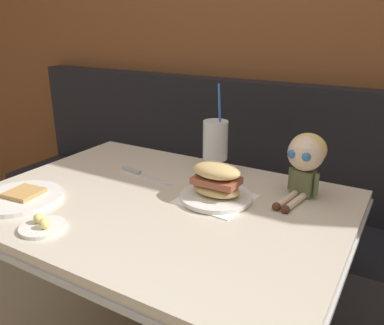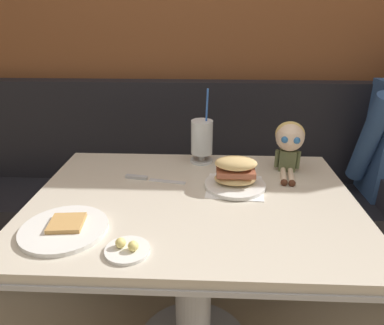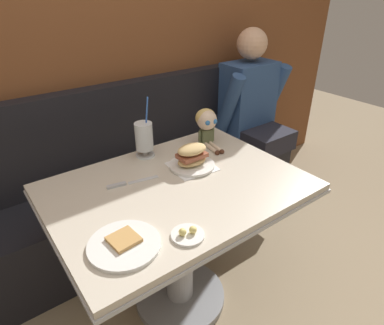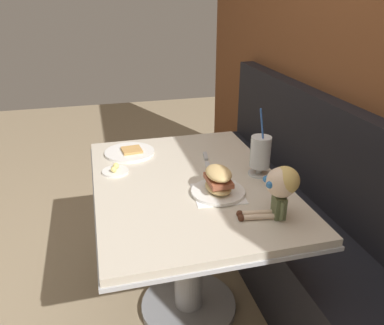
{
  "view_description": "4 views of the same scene",
  "coord_description": "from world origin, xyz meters",
  "px_view_note": "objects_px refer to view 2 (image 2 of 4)",
  "views": [
    {
      "loc": [
        0.64,
        -0.71,
        1.25
      ],
      "look_at": [
        0.08,
        0.23,
        0.86
      ],
      "focal_mm": 36.91,
      "sensor_mm": 36.0,
      "label": 1
    },
    {
      "loc": [
        0.04,
        -0.87,
        1.32
      ],
      "look_at": [
        -0.01,
        0.22,
        0.85
      ],
      "focal_mm": 32.78,
      "sensor_mm": 36.0,
      "label": 2
    },
    {
      "loc": [
        -0.69,
        -0.85,
        1.53
      ],
      "look_at": [
        0.08,
        0.18,
        0.83
      ],
      "focal_mm": 31.04,
      "sensor_mm": 36.0,
      "label": 3
    },
    {
      "loc": [
        1.47,
        -0.18,
        1.51
      ],
      "look_at": [
        0.07,
        0.18,
        0.86
      ],
      "focal_mm": 36.34,
      "sensor_mm": 36.0,
      "label": 4
    }
  ],
  "objects_px": {
    "butter_knife": "(145,178)",
    "seated_doll": "(290,140)",
    "milkshake_glass": "(202,139)",
    "butter_saucer": "(127,249)",
    "toast_plate": "(65,228)",
    "sandwich_plate": "(235,175)"
  },
  "relations": [
    {
      "from": "toast_plate",
      "to": "butter_saucer",
      "type": "relative_size",
      "value": 2.08
    },
    {
      "from": "toast_plate",
      "to": "butter_saucer",
      "type": "distance_m",
      "value": 0.22
    },
    {
      "from": "milkshake_glass",
      "to": "butter_saucer",
      "type": "height_order",
      "value": "milkshake_glass"
    },
    {
      "from": "toast_plate",
      "to": "sandwich_plate",
      "type": "bearing_deg",
      "value": 30.63
    },
    {
      "from": "butter_saucer",
      "to": "toast_plate",
      "type": "bearing_deg",
      "value": 156.39
    },
    {
      "from": "toast_plate",
      "to": "butter_knife",
      "type": "distance_m",
      "value": 0.39
    },
    {
      "from": "sandwich_plate",
      "to": "butter_saucer",
      "type": "relative_size",
      "value": 1.83
    },
    {
      "from": "butter_knife",
      "to": "seated_doll",
      "type": "relative_size",
      "value": 1.04
    },
    {
      "from": "sandwich_plate",
      "to": "toast_plate",
      "type": "bearing_deg",
      "value": -149.37
    },
    {
      "from": "milkshake_glass",
      "to": "butter_saucer",
      "type": "distance_m",
      "value": 0.66
    },
    {
      "from": "toast_plate",
      "to": "butter_saucer",
      "type": "bearing_deg",
      "value": -23.61
    },
    {
      "from": "butter_saucer",
      "to": "seated_doll",
      "type": "height_order",
      "value": "seated_doll"
    },
    {
      "from": "sandwich_plate",
      "to": "butter_knife",
      "type": "distance_m",
      "value": 0.34
    },
    {
      "from": "milkshake_glass",
      "to": "seated_doll",
      "type": "distance_m",
      "value": 0.35
    },
    {
      "from": "toast_plate",
      "to": "butter_knife",
      "type": "bearing_deg",
      "value": 63.72
    },
    {
      "from": "seated_doll",
      "to": "butter_knife",
      "type": "bearing_deg",
      "value": -168.66
    },
    {
      "from": "toast_plate",
      "to": "sandwich_plate",
      "type": "distance_m",
      "value": 0.59
    },
    {
      "from": "seated_doll",
      "to": "toast_plate",
      "type": "bearing_deg",
      "value": -147.54
    },
    {
      "from": "butter_saucer",
      "to": "sandwich_plate",
      "type": "bearing_deg",
      "value": 51.7
    },
    {
      "from": "butter_knife",
      "to": "seated_doll",
      "type": "height_order",
      "value": "seated_doll"
    },
    {
      "from": "milkshake_glass",
      "to": "butter_saucer",
      "type": "relative_size",
      "value": 2.63
    },
    {
      "from": "sandwich_plate",
      "to": "seated_doll",
      "type": "xyz_separation_m",
      "value": [
        0.22,
        0.16,
        0.08
      ]
    }
  ]
}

